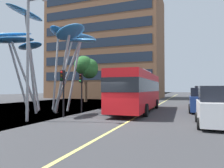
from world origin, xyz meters
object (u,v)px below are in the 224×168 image
Objects in this scene: red_bus at (138,89)px; traffic_light_kerb_far at (81,84)px; car_parked_far at (203,97)px; leaf_sculpture at (50,41)px; street_lamp at (32,42)px; traffic_light_island_mid at (109,85)px; car_parked_near at (216,108)px; traffic_light_kerb_near at (63,83)px; car_parked_mid at (201,101)px; traffic_light_opposite at (120,84)px.

red_bus is 5.09m from traffic_light_kerb_far.
car_parked_far is at bearing 50.19° from red_bus.
street_lamp is at bearing -63.42° from leaf_sculpture.
car_parked_near is (10.04, -9.83, -1.46)m from traffic_light_island_mid.
red_bus is at bearing 134.72° from car_parked_near.
traffic_light_kerb_near is 11.93m from car_parked_mid.
traffic_light_island_mid is 0.43× the size of street_lamp.
traffic_light_opposite is (0.16, 12.89, 0.18)m from traffic_light_kerb_near.
traffic_light_kerb_near is at bearing -82.62° from traffic_light_kerb_far.
street_lamp is at bearing -92.84° from traffic_light_island_mid.
car_parked_mid is (5.32, 1.47, -1.00)m from red_bus.
car_parked_mid is (-0.32, 7.17, -0.02)m from car_parked_near.
traffic_light_opposite is 0.46× the size of street_lamp.
traffic_light_kerb_near is 3.60m from traffic_light_kerb_far.
leaf_sculpture is at bearing -110.66° from traffic_light_opposite.
traffic_light_island_mid is at bearing -164.23° from car_parked_far.
car_parked_near is (9.84, -0.14, -1.44)m from traffic_light_kerb_near.
leaf_sculpture reaches higher than traffic_light_kerb_far.
traffic_light_kerb_far is (3.04, 0.42, -4.03)m from leaf_sculpture.
traffic_light_kerb_near is (-4.19, -5.57, 0.46)m from red_bus.
traffic_light_opposite is at bearing 126.62° from car_parked_near.
traffic_light_kerb_near is (3.50, -3.16, -4.04)m from leaf_sculpture.
traffic_light_island_mid is at bearing 87.16° from street_lamp.
car_parked_mid is at bearing -32.02° from traffic_light_opposite.
traffic_light_kerb_near is 0.43× the size of street_lamp.
car_parked_mid is 1.19× the size of car_parked_far.
traffic_light_opposite is at bearing 118.84° from red_bus.
traffic_light_island_mid is 10.18m from car_parked_mid.
car_parked_far is at bearing 40.62° from traffic_light_kerb_far.
traffic_light_kerb_far is 11.05m from car_parked_near.
street_lamp is (-0.33, -5.84, 2.54)m from traffic_light_kerb_far.
car_parked_near is at bearing 11.31° from street_lamp.
traffic_light_kerb_near is at bearing -128.59° from car_parked_far.
traffic_light_island_mid is 0.83× the size of car_parked_near.
traffic_light_island_mid is at bearing 164.71° from car_parked_mid.
traffic_light_island_mid is at bearing 136.79° from red_bus.
red_bus is at bearing -129.81° from car_parked_far.
red_bus is 6.98m from traffic_light_kerb_near.
traffic_light_kerb_far is 0.83× the size of car_parked_near.
car_parked_far is at bearing 34.83° from leaf_sculpture.
traffic_light_kerb_far is at bearing 97.38° from traffic_light_kerb_near.
traffic_light_island_mid is (0.26, 6.12, 0.01)m from traffic_light_kerb_far.
traffic_light_kerb_far is 1.00× the size of traffic_light_island_mid.
traffic_light_kerb_far reaches higher than traffic_light_kerb_near.
traffic_light_island_mid is at bearing 135.61° from car_parked_near.
car_parked_far reaches higher than car_parked_near.
car_parked_near is 0.90× the size of car_parked_mid.
car_parked_far is (9.88, -0.30, -1.54)m from traffic_light_opposite.
traffic_light_opposite is 0.89× the size of car_parked_near.
traffic_light_island_mid is 14.13m from car_parked_near.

